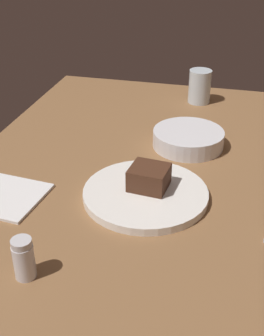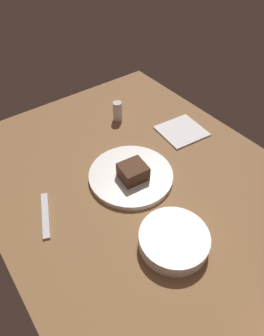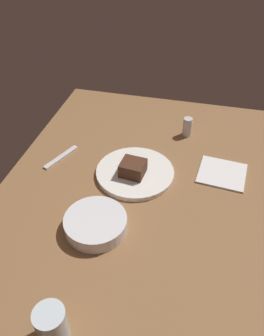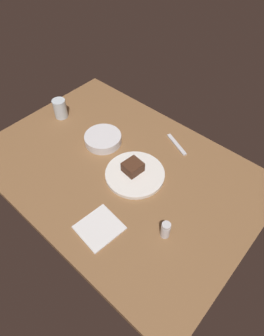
{
  "view_description": "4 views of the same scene",
  "coord_description": "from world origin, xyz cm",
  "px_view_note": "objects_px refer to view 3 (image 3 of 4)",
  "views": [
    {
      "loc": [
        -82.73,
        -17.16,
        54.27
      ],
      "look_at": [
        -4.51,
        2.22,
        7.46
      ],
      "focal_mm": 48.25,
      "sensor_mm": 36.0,
      "label": 1
    },
    {
      "loc": [
        40.7,
        -37.4,
        68.37
      ],
      "look_at": [
        -6.71,
        -1.94,
        8.26
      ],
      "focal_mm": 31.33,
      "sensor_mm": 36.0,
      "label": 2
    },
    {
      "loc": [
        73.75,
        17.36,
        76.66
      ],
      "look_at": [
        -6.74,
        -2.17,
        6.58
      ],
      "focal_mm": 36.4,
      "sensor_mm": 36.0,
      "label": 3
    },
    {
      "loc": [
        -58.62,
        56.99,
        97.41
      ],
      "look_at": [
        -5.99,
        -1.77,
        6.0
      ],
      "focal_mm": 30.5,
      "sensor_mm": 36.0,
      "label": 4
    }
  ],
  "objects_px": {
    "water_glass": "(52,326)",
    "folded_napkin": "(222,173)",
    "salt_shaker": "(187,127)",
    "dessert_spoon": "(61,157)",
    "chocolate_cake_slice": "(133,168)",
    "dessert_plate": "(135,172)",
    "side_bowl": "(96,224)"
  },
  "relations": [
    {
      "from": "chocolate_cake_slice",
      "to": "dessert_spoon",
      "type": "relative_size",
      "value": 0.5
    },
    {
      "from": "dessert_plate",
      "to": "water_glass",
      "type": "xyz_separation_m",
      "value": [
        0.55,
        -0.04,
        0.04
      ]
    },
    {
      "from": "chocolate_cake_slice",
      "to": "salt_shaker",
      "type": "bearing_deg",
      "value": 153.44
    },
    {
      "from": "chocolate_cake_slice",
      "to": "salt_shaker",
      "type": "xyz_separation_m",
      "value": [
        -0.28,
        0.14,
        -0.0
      ]
    },
    {
      "from": "dessert_plate",
      "to": "folded_napkin",
      "type": "distance_m",
      "value": 0.29
    },
    {
      "from": "dessert_spoon",
      "to": "folded_napkin",
      "type": "distance_m",
      "value": 0.55
    },
    {
      "from": "side_bowl",
      "to": "salt_shaker",
      "type": "bearing_deg",
      "value": 159.68
    },
    {
      "from": "water_glass",
      "to": "folded_napkin",
      "type": "height_order",
      "value": "water_glass"
    },
    {
      "from": "folded_napkin",
      "to": "side_bowl",
      "type": "bearing_deg",
      "value": -46.23
    },
    {
      "from": "dessert_plate",
      "to": "chocolate_cake_slice",
      "type": "xyz_separation_m",
      "value": [
        0.02,
        -0.0,
        0.03
      ]
    },
    {
      "from": "chocolate_cake_slice",
      "to": "folded_napkin",
      "type": "bearing_deg",
      "value": 106.77
    },
    {
      "from": "salt_shaker",
      "to": "water_glass",
      "type": "height_order",
      "value": "water_glass"
    },
    {
      "from": "water_glass",
      "to": "folded_napkin",
      "type": "xyz_separation_m",
      "value": [
        -0.61,
        0.32,
        -0.05
      ]
    },
    {
      "from": "dessert_plate",
      "to": "dessert_spoon",
      "type": "height_order",
      "value": "dessert_plate"
    },
    {
      "from": "water_glass",
      "to": "side_bowl",
      "type": "distance_m",
      "value": 0.3
    },
    {
      "from": "chocolate_cake_slice",
      "to": "dessert_spoon",
      "type": "distance_m",
      "value": 0.27
    },
    {
      "from": "chocolate_cake_slice",
      "to": "salt_shaker",
      "type": "relative_size",
      "value": 1.03
    },
    {
      "from": "chocolate_cake_slice",
      "to": "water_glass",
      "type": "height_order",
      "value": "water_glass"
    },
    {
      "from": "chocolate_cake_slice",
      "to": "water_glass",
      "type": "bearing_deg",
      "value": -4.42
    },
    {
      "from": "salt_shaker",
      "to": "chocolate_cake_slice",
      "type": "bearing_deg",
      "value": -26.56
    },
    {
      "from": "salt_shaker",
      "to": "dessert_spoon",
      "type": "relative_size",
      "value": 0.48
    },
    {
      "from": "side_bowl",
      "to": "dessert_spoon",
      "type": "bearing_deg",
      "value": -141.29
    },
    {
      "from": "side_bowl",
      "to": "chocolate_cake_slice",
      "type": "bearing_deg",
      "value": 167.99
    },
    {
      "from": "salt_shaker",
      "to": "dessert_spoon",
      "type": "height_order",
      "value": "salt_shaker"
    },
    {
      "from": "water_glass",
      "to": "side_bowl",
      "type": "bearing_deg",
      "value": -178.44
    },
    {
      "from": "water_glass",
      "to": "dessert_spoon",
      "type": "xyz_separation_m",
      "value": [
        -0.57,
        -0.22,
        -0.05
      ]
    },
    {
      "from": "dessert_plate",
      "to": "salt_shaker",
      "type": "distance_m",
      "value": 0.3
    },
    {
      "from": "dessert_plate",
      "to": "salt_shaker",
      "type": "bearing_deg",
      "value": 152.73
    },
    {
      "from": "dessert_plate",
      "to": "folded_napkin",
      "type": "bearing_deg",
      "value": 104.03
    },
    {
      "from": "salt_shaker",
      "to": "dessert_spoon",
      "type": "distance_m",
      "value": 0.47
    },
    {
      "from": "chocolate_cake_slice",
      "to": "folded_napkin",
      "type": "xyz_separation_m",
      "value": [
        -0.08,
        0.28,
        -0.04
      ]
    },
    {
      "from": "chocolate_cake_slice",
      "to": "folded_napkin",
      "type": "distance_m",
      "value": 0.3
    }
  ]
}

